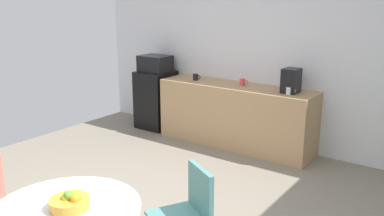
{
  "coord_description": "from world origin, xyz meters",
  "views": [
    {
      "loc": [
        2.5,
        -2.34,
        2.1
      ],
      "look_at": [
        0.01,
        1.12,
        0.95
      ],
      "focal_mm": 38.25,
      "sensor_mm": 36.0,
      "label": 1
    }
  ],
  "objects_px": {
    "mug_white": "(196,77)",
    "mug_red": "(289,91)",
    "chair_teal": "(190,206)",
    "mug_green": "(243,82)",
    "mini_fridge": "(156,99)",
    "microwave": "(155,63)",
    "fruit_bowl": "(70,202)",
    "coffee_maker": "(291,81)"
  },
  "relations": [
    {
      "from": "microwave",
      "to": "mug_red",
      "type": "relative_size",
      "value": 3.72
    },
    {
      "from": "mug_white",
      "to": "mug_red",
      "type": "distance_m",
      "value": 1.52
    },
    {
      "from": "microwave",
      "to": "chair_teal",
      "type": "height_order",
      "value": "microwave"
    },
    {
      "from": "mug_white",
      "to": "mug_red",
      "type": "height_order",
      "value": "same"
    },
    {
      "from": "mug_red",
      "to": "chair_teal",
      "type": "bearing_deg",
      "value": -83.76
    },
    {
      "from": "microwave",
      "to": "coffee_maker",
      "type": "bearing_deg",
      "value": 0.0
    },
    {
      "from": "chair_teal",
      "to": "mug_green",
      "type": "bearing_deg",
      "value": 111.05
    },
    {
      "from": "mug_red",
      "to": "coffee_maker",
      "type": "height_order",
      "value": "coffee_maker"
    },
    {
      "from": "chair_teal",
      "to": "mug_white",
      "type": "xyz_separation_m",
      "value": [
        -1.8,
        2.62,
        0.43
      ]
    },
    {
      "from": "chair_teal",
      "to": "coffee_maker",
      "type": "height_order",
      "value": "coffee_maker"
    },
    {
      "from": "mini_fridge",
      "to": "mug_red",
      "type": "distance_m",
      "value": 2.4
    },
    {
      "from": "mug_white",
      "to": "mug_green",
      "type": "xyz_separation_m",
      "value": [
        0.76,
        0.08,
        0.0
      ]
    },
    {
      "from": "microwave",
      "to": "mug_white",
      "type": "distance_m",
      "value": 0.84
    },
    {
      "from": "chair_teal",
      "to": "mug_red",
      "type": "distance_m",
      "value": 2.61
    },
    {
      "from": "microwave",
      "to": "mug_white",
      "type": "relative_size",
      "value": 3.72
    },
    {
      "from": "microwave",
      "to": "fruit_bowl",
      "type": "xyz_separation_m",
      "value": [
        2.2,
        -3.44,
        -0.31
      ]
    },
    {
      "from": "mini_fridge",
      "to": "coffee_maker",
      "type": "bearing_deg",
      "value": 0.0
    },
    {
      "from": "mini_fridge",
      "to": "mug_white",
      "type": "xyz_separation_m",
      "value": [
        0.83,
        -0.04,
        0.48
      ]
    },
    {
      "from": "microwave",
      "to": "mug_red",
      "type": "height_order",
      "value": "microwave"
    },
    {
      "from": "mini_fridge",
      "to": "fruit_bowl",
      "type": "bearing_deg",
      "value": -57.39
    },
    {
      "from": "mug_green",
      "to": "mini_fridge",
      "type": "bearing_deg",
      "value": -178.52
    },
    {
      "from": "chair_teal",
      "to": "mug_green",
      "type": "xyz_separation_m",
      "value": [
        -1.04,
        2.69,
        0.43
      ]
    },
    {
      "from": "mini_fridge",
      "to": "microwave",
      "type": "distance_m",
      "value": 0.6
    },
    {
      "from": "mug_green",
      "to": "mug_red",
      "type": "height_order",
      "value": "same"
    },
    {
      "from": "fruit_bowl",
      "to": "mini_fridge",
      "type": "bearing_deg",
      "value": 122.61
    },
    {
      "from": "microwave",
      "to": "mug_green",
      "type": "height_order",
      "value": "microwave"
    },
    {
      "from": "mini_fridge",
      "to": "microwave",
      "type": "relative_size",
      "value": 1.96
    },
    {
      "from": "chair_teal",
      "to": "mug_white",
      "type": "height_order",
      "value": "mug_white"
    },
    {
      "from": "mini_fridge",
      "to": "chair_teal",
      "type": "height_order",
      "value": "mini_fridge"
    },
    {
      "from": "microwave",
      "to": "mug_red",
      "type": "distance_m",
      "value": 2.35
    },
    {
      "from": "mug_white",
      "to": "coffee_maker",
      "type": "bearing_deg",
      "value": 1.41
    },
    {
      "from": "chair_teal",
      "to": "mug_white",
      "type": "distance_m",
      "value": 3.2
    },
    {
      "from": "mini_fridge",
      "to": "chair_teal",
      "type": "xyz_separation_m",
      "value": [
        2.63,
        -2.65,
        0.05
      ]
    },
    {
      "from": "microwave",
      "to": "fruit_bowl",
      "type": "bearing_deg",
      "value": -57.39
    },
    {
      "from": "chair_teal",
      "to": "microwave",
      "type": "bearing_deg",
      "value": 134.73
    },
    {
      "from": "microwave",
      "to": "coffee_maker",
      "type": "height_order",
      "value": "coffee_maker"
    },
    {
      "from": "mug_white",
      "to": "mug_green",
      "type": "height_order",
      "value": "same"
    },
    {
      "from": "chair_teal",
      "to": "mug_green",
      "type": "height_order",
      "value": "mug_green"
    },
    {
      "from": "mug_green",
      "to": "mug_red",
      "type": "xyz_separation_m",
      "value": [
        0.76,
        -0.13,
        0.0
      ]
    },
    {
      "from": "mug_red",
      "to": "mini_fridge",
      "type": "bearing_deg",
      "value": 177.72
    },
    {
      "from": "coffee_maker",
      "to": "microwave",
      "type": "bearing_deg",
      "value": 180.0
    },
    {
      "from": "mug_red",
      "to": "fruit_bowl",
      "type": "bearing_deg",
      "value": -92.51
    }
  ]
}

